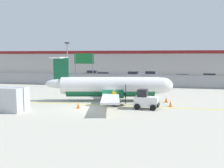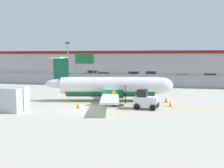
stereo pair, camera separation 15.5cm
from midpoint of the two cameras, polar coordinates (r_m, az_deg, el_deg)
ground_plane at (r=26.06m, az=-4.44°, el=-4.73°), size 140.00×140.00×0.01m
perimeter_fence at (r=41.38m, az=1.65°, el=0.97°), size 98.00×0.10×2.10m
parking_lot_strip at (r=52.79m, az=3.79°, el=0.98°), size 98.00×17.00×0.12m
background_building at (r=70.94m, az=5.84°, el=4.92°), size 91.00×8.10×6.50m
commuter_airplane at (r=28.01m, az=-0.05°, el=-0.62°), size 14.35×16.01×4.92m
baggage_tug at (r=24.04m, az=7.50°, el=-3.64°), size 2.44×1.60×1.88m
ground_crew_worker at (r=24.96m, az=0.27°, el=-2.99°), size 0.52×0.46×1.70m
cargo_container at (r=24.69m, az=-22.04°, el=-3.22°), size 2.52×2.15×2.20m
traffic_cone_near_left at (r=24.46m, az=-7.89°, el=-4.77°), size 0.36×0.36×0.64m
traffic_cone_near_right at (r=25.65m, az=13.07°, el=-4.36°), size 0.36×0.36×0.64m
traffic_cone_far_left at (r=26.20m, az=5.11°, el=-3.99°), size 0.36×0.36×0.64m
traffic_cone_far_right at (r=27.93m, az=12.14°, el=-3.46°), size 0.36×0.36×0.64m
parked_car_0 at (r=56.16m, az=-11.11°, el=2.05°), size 4.27×2.16×1.58m
parked_car_1 at (r=58.77m, az=-4.68°, el=2.33°), size 4.31×2.24×1.58m
parked_car_2 at (r=52.81m, az=-2.09°, el=1.89°), size 4.23×2.06×1.58m
parked_car_3 at (r=55.08m, az=4.94°, el=2.06°), size 4.27×2.16×1.58m
parked_car_4 at (r=56.16m, az=8.57°, el=2.10°), size 4.20×2.01×1.58m
parked_car_5 at (r=48.31m, az=15.81°, el=1.24°), size 4.24×2.07×1.58m
parked_car_6 at (r=52.00m, az=21.08°, el=1.40°), size 4.30×2.21×1.58m
apron_light_pole at (r=41.34m, az=-10.26°, el=5.28°), size 0.70×0.30×7.27m
highway_sign at (r=44.40m, az=-6.49°, el=5.20°), size 3.60×0.14×5.50m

